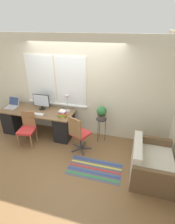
{
  "coord_description": "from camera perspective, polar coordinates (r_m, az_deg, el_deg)",
  "views": [
    {
      "loc": [
        1.53,
        -3.43,
        2.87
      ],
      "look_at": [
        0.51,
        0.18,
        0.98
      ],
      "focal_mm": 28.0,
      "sensor_mm": 36.0,
      "label": 1
    }
  ],
  "objects": [
    {
      "name": "ground_plane",
      "position": [
        4.73,
        -6.7,
        -10.89
      ],
      "size": [
        14.0,
        14.0,
        0.0
      ],
      "primitive_type": "plane",
      "color": "brown"
    },
    {
      "name": "wall_back_with_window",
      "position": [
        4.77,
        -4.27,
        8.06
      ],
      "size": [
        9.0,
        0.12,
        2.7
      ],
      "color": "beige",
      "rests_on": "ground_plane"
    },
    {
      "name": "desk",
      "position": [
        5.2,
        -15.83,
        -2.9
      ],
      "size": [
        2.09,
        0.73,
        0.73
      ],
      "color": "brown",
      "rests_on": "ground_plane"
    },
    {
      "name": "laptop",
      "position": [
        5.5,
        -23.44,
        2.1
      ],
      "size": [
        0.33,
        0.35,
        0.26
      ],
      "color": "#B7B7BC",
      "rests_on": "desk"
    },
    {
      "name": "monitor",
      "position": [
        5.01,
        -14.84,
        3.35
      ],
      "size": [
        0.48,
        0.18,
        0.44
      ],
      "color": "black",
      "rests_on": "desk"
    },
    {
      "name": "keyboard",
      "position": [
        4.83,
        -16.06,
        -0.64
      ],
      "size": [
        0.34,
        0.12,
        0.02
      ],
      "color": "silver",
      "rests_on": "desk"
    },
    {
      "name": "mouse",
      "position": [
        4.73,
        -13.47,
        -0.8
      ],
      "size": [
        0.04,
        0.07,
        0.04
      ],
      "color": "slate",
      "rests_on": "desk"
    },
    {
      "name": "desk_lamp",
      "position": [
        4.72,
        -6.67,
        4.31
      ],
      "size": [
        0.16,
        0.16,
        0.49
      ],
      "color": "#ADADB2",
      "rests_on": "desk"
    },
    {
      "name": "book_stack",
      "position": [
        4.55,
        -8.21,
        -0.49
      ],
      "size": [
        0.21,
        0.19,
        0.17
      ],
      "color": "yellow",
      "rests_on": "desk"
    },
    {
      "name": "desk_chair_wooden",
      "position": [
        4.83,
        -19.05,
        -4.88
      ],
      "size": [
        0.45,
        0.46,
        0.88
      ],
      "rotation": [
        0.0,
        0.0,
        0.13
      ],
      "color": "olive",
      "rests_on": "ground_plane"
    },
    {
      "name": "office_chair_swivel",
      "position": [
        4.27,
        -2.9,
        -6.87
      ],
      "size": [
        0.53,
        0.55,
        0.97
      ],
      "rotation": [
        0.0,
        0.0,
        2.74
      ],
      "color": "#47474C",
      "rests_on": "ground_plane"
    },
    {
      "name": "couch_loveseat",
      "position": [
        4.01,
        19.77,
        -15.76
      ],
      "size": [
        0.82,
        1.14,
        0.74
      ],
      "rotation": [
        0.0,
        0.0,
        1.57
      ],
      "color": "silver",
      "rests_on": "ground_plane"
    },
    {
      "name": "plant_stand",
      "position": [
        4.61,
        4.51,
        -3.06
      ],
      "size": [
        0.27,
        0.27,
        0.67
      ],
      "color": "#333338",
      "rests_on": "ground_plane"
    },
    {
      "name": "potted_plant",
      "position": [
        4.49,
        4.63,
        -0.18
      ],
      "size": [
        0.26,
        0.26,
        0.34
      ],
      "color": "#514C47",
      "rests_on": "plant_stand"
    },
    {
      "name": "floor_rug_striped",
      "position": [
        4.08,
        2.33,
        -18.03
      ],
      "size": [
        1.19,
        0.64,
        0.01
      ],
      "color": "#565B6B",
      "rests_on": "ground_plane"
    }
  ]
}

